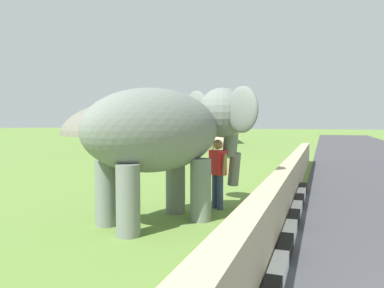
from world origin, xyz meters
The scene contains 7 objects.
barrier_parapet centered at (2.00, 3.84, 0.50)m, with size 28.00×0.36×1.00m, color tan.
elephant centered at (3.26, 6.04, 1.86)m, with size 3.95×3.53×2.87m.
person_handler centered at (4.59, 5.36, 0.93)m, with size 0.48×0.58×1.66m.
bus_red centered at (23.45, 14.75, 2.08)m, with size 9.93×3.52×3.50m.
bus_white centered at (33.60, 13.89, 2.08)m, with size 10.24×5.25×3.50m.
cow_near centered at (16.72, 8.73, 0.87)m, with size 0.95×1.93×1.23m.
hill_east centered at (55.00, 32.16, 0.00)m, with size 32.80×26.24×12.30m.
Camera 1 is at (-3.89, 3.02, 2.06)m, focal length 34.81 mm.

